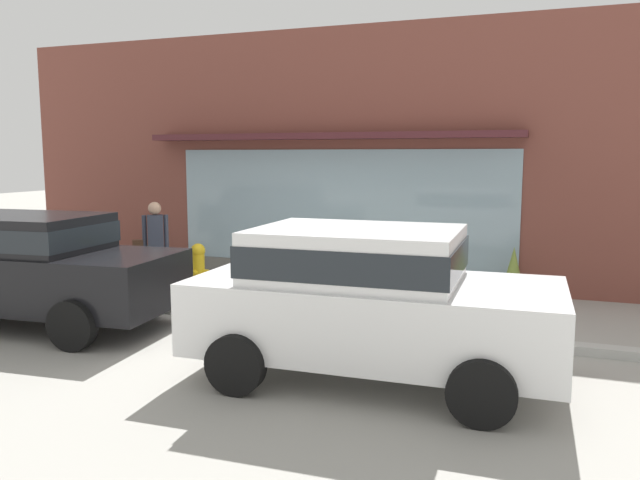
# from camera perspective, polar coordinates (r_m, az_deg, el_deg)

# --- Properties ---
(ground_plane) EXTENTS (60.00, 60.00, 0.00)m
(ground_plane) POSITION_cam_1_polar(r_m,az_deg,el_deg) (9.76, -5.26, -7.09)
(ground_plane) COLOR #9E9B93
(curb_strip) EXTENTS (14.00, 0.24, 0.12)m
(curb_strip) POSITION_cam_1_polar(r_m,az_deg,el_deg) (9.57, -5.78, -7.02)
(curb_strip) COLOR #B2B2AD
(curb_strip) RESTS_ON ground_plane
(storefront) EXTENTS (14.00, 0.81, 4.90)m
(storefront) POSITION_cam_1_polar(r_m,az_deg,el_deg) (12.39, 0.98, 7.29)
(storefront) COLOR brown
(storefront) RESTS_ON ground_plane
(fire_hydrant) EXTENTS (0.41, 0.37, 0.94)m
(fire_hydrant) POSITION_cam_1_polar(r_m,az_deg,el_deg) (11.38, -11.00, -2.63)
(fire_hydrant) COLOR gold
(fire_hydrant) RESTS_ON ground_plane
(pedestrian_with_handbag) EXTENTS (0.55, 0.42, 1.68)m
(pedestrian_with_handbag) POSITION_cam_1_polar(r_m,az_deg,el_deg) (11.42, -14.82, -0.18)
(pedestrian_with_handbag) COLOR #9E9384
(pedestrian_with_handbag) RESTS_ON ground_plane
(parked_car_black) EXTENTS (4.47, 2.18, 1.63)m
(parked_car_black) POSITION_cam_1_polar(r_m,az_deg,el_deg) (10.10, -25.22, -1.90)
(parked_car_black) COLOR black
(parked_car_black) RESTS_ON ground_plane
(parked_car_white) EXTENTS (4.06, 2.14, 1.69)m
(parked_car_white) POSITION_cam_1_polar(r_m,az_deg,el_deg) (6.99, 4.37, -4.97)
(parked_car_white) COLOR white
(parked_car_white) RESTS_ON ground_plane
(potted_plant_corner_tall) EXTENTS (0.52, 0.52, 0.75)m
(potted_plant_corner_tall) POSITION_cam_1_polar(r_m,az_deg,el_deg) (11.59, 1.15, -2.73)
(potted_plant_corner_tall) COLOR #9E6042
(potted_plant_corner_tall) RESTS_ON ground_plane
(potted_plant_trailing_edge) EXTENTS (0.47, 0.47, 0.60)m
(potted_plant_trailing_edge) POSITION_cam_1_polar(r_m,az_deg,el_deg) (13.94, -15.84, -1.66)
(potted_plant_trailing_edge) COLOR #4C4C51
(potted_plant_trailing_edge) RESTS_ON ground_plane
(potted_plant_window_left) EXTENTS (0.37, 0.37, 0.94)m
(potted_plant_window_left) POSITION_cam_1_polar(r_m,az_deg,el_deg) (11.21, 17.16, -3.10)
(potted_plant_window_left) COLOR #9E6042
(potted_plant_window_left) RESTS_ON ground_plane
(potted_plant_doorstep) EXTENTS (0.59, 0.59, 0.89)m
(potted_plant_doorstep) POSITION_cam_1_polar(r_m,az_deg,el_deg) (11.10, 7.30, -2.65)
(potted_plant_doorstep) COLOR #B7B2A3
(potted_plant_doorstep) RESTS_ON ground_plane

